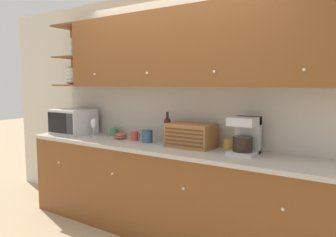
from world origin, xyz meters
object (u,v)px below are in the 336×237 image
object	(u,v)px
wine_bottle	(167,129)
bread_box	(191,135)
mug_patterned_third	(135,136)
coffee_maker	(245,135)
mug	(114,132)
wine_glass	(94,124)
mug_blue_second	(228,144)
bowl_stack_on_counter	(121,136)
storage_canister	(147,136)
microwave	(73,122)

from	to	relation	value
wine_bottle	bread_box	distance (m)	0.35
mug_patterned_third	coffee_maker	size ratio (longest dim) A/B	0.31
bread_box	coffee_maker	xyz separation A→B (m)	(0.56, 0.00, 0.05)
mug	coffee_maker	world-z (taller)	coffee_maker
mug_patterned_third	wine_glass	bearing A→B (deg)	-175.74
wine_bottle	mug_blue_second	world-z (taller)	wine_bottle
bowl_stack_on_counter	coffee_maker	xyz separation A→B (m)	(1.48, 0.02, 0.13)
mug_patterned_third	storage_canister	world-z (taller)	storage_canister
mug	bowl_stack_on_counter	size ratio (longest dim) A/B	0.69
storage_canister	coffee_maker	xyz separation A→B (m)	(1.08, 0.03, 0.10)
wine_glass	storage_canister	distance (m)	0.79
bowl_stack_on_counter	wine_bottle	size ratio (longest dim) A/B	0.47
mug_patterned_third	coffee_maker	xyz separation A→B (m)	(1.27, 0.02, 0.12)
wine_bottle	coffee_maker	world-z (taller)	coffee_maker
microwave	coffee_maker	size ratio (longest dim) A/B	1.45
wine_glass	bowl_stack_on_counter	xyz separation A→B (m)	(0.39, 0.04, -0.11)
microwave	mug_patterned_third	world-z (taller)	microwave
bread_box	mug	bearing A→B (deg)	174.64
mug_patterned_third	mug	bearing A→B (deg)	164.18
wine_glass	bowl_stack_on_counter	size ratio (longest dim) A/B	1.38
bowl_stack_on_counter	mug_blue_second	xyz separation A→B (m)	(1.25, 0.16, 0.01)
mug	mug_blue_second	size ratio (longest dim) A/B	1.00
microwave	coffee_maker	xyz separation A→B (m)	(2.24, 0.07, 0.01)
bowl_stack_on_counter	wine_bottle	xyz separation A→B (m)	(0.58, 0.10, 0.12)
microwave	bread_box	distance (m)	1.68
wine_glass	bowl_stack_on_counter	world-z (taller)	wine_glass
wine_bottle	bread_box	world-z (taller)	wine_bottle
wine_glass	wine_bottle	world-z (taller)	wine_bottle
wine_bottle	mug_blue_second	size ratio (longest dim) A/B	3.14
wine_glass	mug_patterned_third	distance (m)	0.61
wine_glass	storage_canister	size ratio (longest dim) A/B	1.61
storage_canister	mug	bearing A→B (deg)	167.41
coffee_maker	bowl_stack_on_counter	bearing A→B (deg)	-179.16
microwave	bowl_stack_on_counter	bearing A→B (deg)	3.33
mug_patterned_third	coffee_maker	distance (m)	1.27
bread_box	bowl_stack_on_counter	bearing A→B (deg)	-178.87
coffee_maker	microwave	bearing A→B (deg)	-178.31
bowl_stack_on_counter	wine_glass	bearing A→B (deg)	-173.91
mug_patterned_third	mug_blue_second	distance (m)	1.06
mug	wine_bottle	xyz separation A→B (m)	(0.81, -0.02, 0.10)
mug	bowl_stack_on_counter	distance (m)	0.26
microwave	mug	size ratio (longest dim) A/B	4.57
storage_canister	mug_blue_second	size ratio (longest dim) A/B	1.25
mug	mug_patterned_third	world-z (taller)	mug_patterned_third
mug_patterned_third	bread_box	distance (m)	0.71
bowl_stack_on_counter	mug_patterned_third	world-z (taller)	mug_patterned_third
bowl_stack_on_counter	mug	bearing A→B (deg)	150.86
wine_glass	mug	xyz separation A→B (m)	(0.17, 0.17, -0.10)
wine_glass	mug	distance (m)	0.26
mug_blue_second	coffee_maker	xyz separation A→B (m)	(0.22, -0.14, 0.12)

